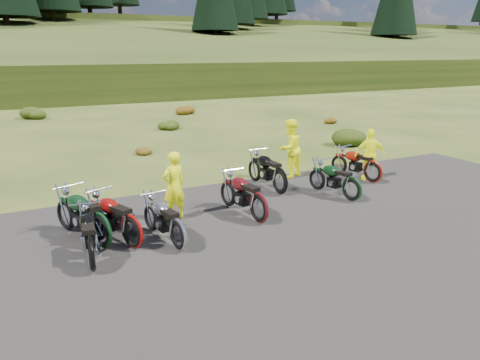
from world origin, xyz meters
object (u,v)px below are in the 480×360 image
motorcycle_3 (179,251)px  motorcycle_0 (93,272)px  motorcycle_7 (351,202)px  person_middle (174,187)px

motorcycle_3 → motorcycle_0: bearing=86.3°
motorcycle_3 → motorcycle_7: bearing=-88.4°
motorcycle_3 → person_middle: (0.57, 1.79, 0.84)m
motorcycle_3 → motorcycle_7: 5.39m
person_middle → motorcycle_7: bearing=154.1°
motorcycle_7 → motorcycle_0: bearing=88.6°
motorcycle_7 → person_middle: person_middle is taller
motorcycle_7 → person_middle: size_ratio=1.15×
motorcycle_0 → person_middle: person_middle is taller
motorcycle_7 → person_middle: bearing=69.6°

